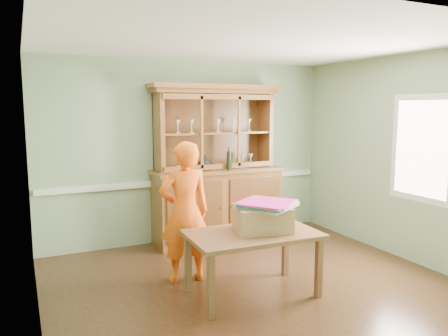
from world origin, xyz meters
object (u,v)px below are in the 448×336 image
china_hutch (217,187)px  person (185,212)px  dining_table (253,240)px  cardboard_box (262,219)px

china_hutch → person: china_hutch is taller
dining_table → cardboard_box: cardboard_box is taller
china_hutch → dining_table: china_hutch is taller
person → cardboard_box: bearing=139.2°
dining_table → cardboard_box: size_ratio=2.47×
person → china_hutch: bearing=-123.1°
china_hutch → cardboard_box: bearing=-99.8°
china_hutch → dining_table: 2.02m
person → dining_table: bearing=132.2°
cardboard_box → person: (-0.65, 0.65, -0.00)m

